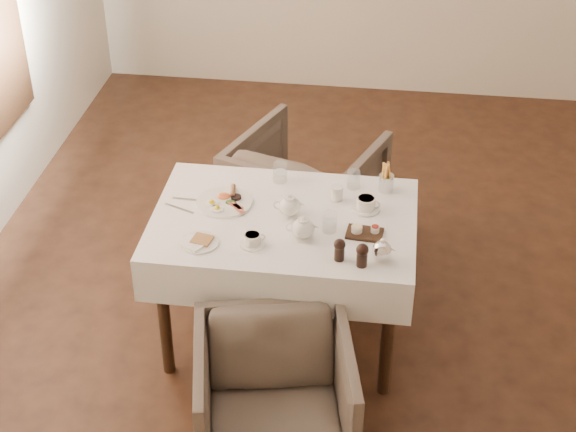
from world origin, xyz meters
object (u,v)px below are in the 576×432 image
Objects in this scene: armchair_far at (306,192)px; breakfast_plate at (225,201)px; table at (284,237)px; armchair_near at (274,400)px; teapot_centre at (290,205)px.

breakfast_plate reaches higher than armchair_far.
armchair_far is at bearing 89.46° from table.
table is 1.64× the size of armchair_far.
armchair_near is at bearing -85.12° from table.
armchair_near is 0.95m from teapot_centre.
table is 0.18m from teapot_centre.
armchair_far is (0.01, 0.86, -0.28)m from table.
breakfast_plate is (-0.32, -0.77, 0.41)m from armchair_far.
table is at bearing -134.99° from teapot_centre.
teapot_centre is (-0.04, 0.81, 0.50)m from armchair_near.
armchair_far is at bearing 85.48° from teapot_centre.
teapot_centre reaches higher than breakfast_plate.
teapot_centre reaches higher than table.
armchair_near is at bearing -92.71° from teapot_centre.
table is 4.60× the size of breakfast_plate.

